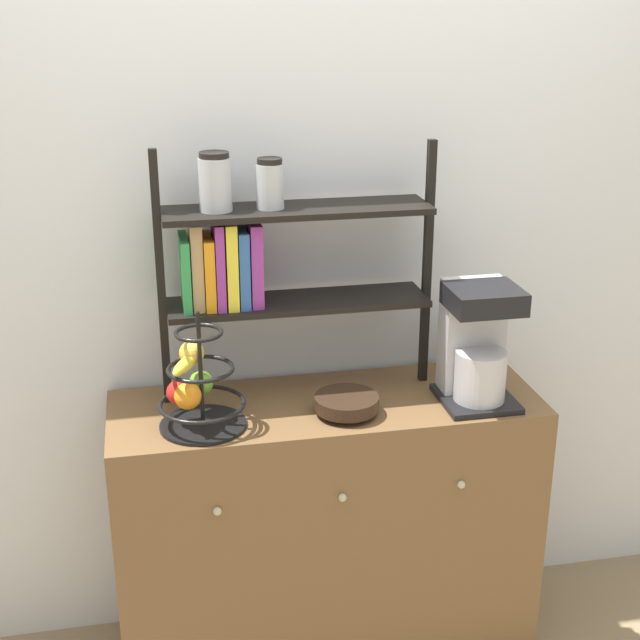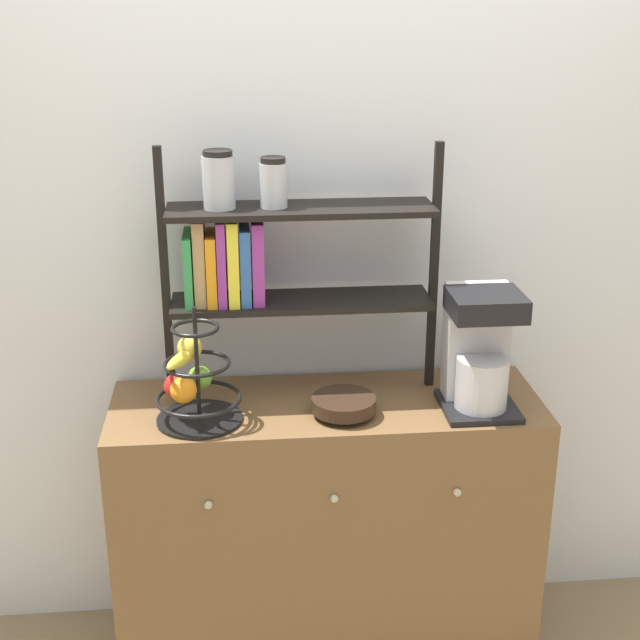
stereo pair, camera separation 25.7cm
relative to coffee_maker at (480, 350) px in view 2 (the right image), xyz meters
name	(u,v)px [view 2 (the right image)]	position (x,y,z in m)	size (l,w,h in m)	color
wall_back	(318,244)	(-0.44, 0.33, 0.24)	(7.00, 0.05, 2.60)	silver
sideboard	(326,529)	(-0.44, 0.06, -0.62)	(1.29, 0.45, 0.88)	brown
coffee_maker	(480,350)	(0.00, 0.00, 0.00)	(0.22, 0.23, 0.36)	black
fruit_stand	(193,382)	(-0.83, -0.01, -0.06)	(0.25, 0.25, 0.34)	black
wooden_bowl	(344,405)	(-0.40, -0.03, -0.14)	(0.19, 0.19, 0.06)	black
shelf_hutch	(258,250)	(-0.63, 0.17, 0.27)	(0.82, 0.20, 0.76)	black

